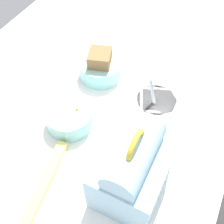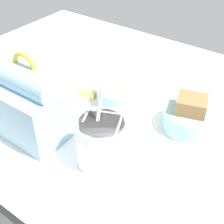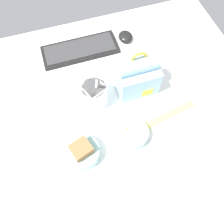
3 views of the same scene
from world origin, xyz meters
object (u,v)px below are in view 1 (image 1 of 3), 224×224
bento_bowl_snacks (69,117)px  chopstick_case (43,185)px  bento_bowl_sandwich (100,67)px  soup_cup (154,113)px  lunch_bag (132,171)px

bento_bowl_snacks → chopstick_case: 18.12cm
bento_bowl_sandwich → bento_bowl_snacks: (19.38, 1.34, -0.62)cm
soup_cup → chopstick_case: soup_cup is taller
bento_bowl_snacks → lunch_bag: bearing=66.7°
bento_bowl_snacks → chopstick_case: (17.61, 3.84, -1.84)cm
bento_bowl_snacks → chopstick_case: bearing=12.3°
chopstick_case → bento_bowl_snacks: bearing=-167.7°
bento_bowl_sandwich → bento_bowl_snacks: bearing=4.0°
lunch_bag → soup_cup: 18.14cm
soup_cup → bento_bowl_sandwich: bearing=-117.3°
bento_bowl_snacks → chopstick_case: size_ratio=0.52×
bento_bowl_sandwich → bento_bowl_snacks: size_ratio=1.04×
bento_bowl_sandwich → chopstick_case: 37.43cm
bento_bowl_sandwich → chopstick_case: (36.99, 5.18, -2.45)cm
lunch_bag → bento_bowl_sandwich: 36.61cm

